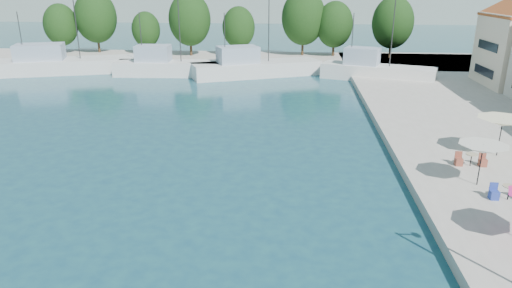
# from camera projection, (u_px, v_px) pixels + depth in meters

# --- Properties ---
(quay_far) EXTENTS (90.00, 16.00, 0.60)m
(quay_far) POSITION_uv_depth(u_px,v_px,m) (247.00, 61.00, 67.40)
(quay_far) COLOR #ADA79C
(quay_far) RESTS_ON ground
(trawler_01) EXTENTS (19.87, 10.98, 10.20)m
(trawler_01) POSITION_uv_depth(u_px,v_px,m) (61.00, 65.00, 59.62)
(trawler_01) COLOR silver
(trawler_01) RESTS_ON ground
(trawler_02) EXTENTS (14.12, 4.32, 10.20)m
(trawler_02) POSITION_uv_depth(u_px,v_px,m) (168.00, 67.00, 57.86)
(trawler_02) COLOR silver
(trawler_02) RESTS_ON ground
(trawler_03) EXTENTS (16.49, 10.35, 10.20)m
(trawler_03) POSITION_uv_depth(u_px,v_px,m) (253.00, 68.00, 57.37)
(trawler_03) COLOR silver
(trawler_03) RESTS_ON ground
(trawler_04) EXTENTS (13.69, 7.72, 10.20)m
(trawler_04) POSITION_uv_depth(u_px,v_px,m) (375.00, 71.00, 55.04)
(trawler_04) COLOR silver
(trawler_04) RESTS_ON ground
(tree_01) EXTENTS (5.18, 5.18, 7.67)m
(tree_01) POSITION_uv_depth(u_px,v_px,m) (61.00, 25.00, 71.47)
(tree_01) COLOR #3F2B19
(tree_01) RESTS_ON quay_far
(tree_02) EXTENTS (6.52, 6.52, 9.66)m
(tree_02) POSITION_uv_depth(u_px,v_px,m) (96.00, 17.00, 72.07)
(tree_02) COLOR #3F2B19
(tree_02) RESTS_ON quay_far
(tree_03) EXTENTS (4.39, 4.39, 6.50)m
(tree_03) POSITION_uv_depth(u_px,v_px,m) (146.00, 30.00, 71.18)
(tree_03) COLOR #3F2B19
(tree_03) RESTS_ON quay_far
(tree_04) EXTENTS (6.33, 6.33, 9.37)m
(tree_04) POSITION_uv_depth(u_px,v_px,m) (190.00, 19.00, 68.83)
(tree_04) COLOR #3F2B19
(tree_04) RESTS_ON quay_far
(tree_05) EXTENTS (4.96, 4.96, 7.35)m
(tree_05) POSITION_uv_depth(u_px,v_px,m) (239.00, 27.00, 69.21)
(tree_05) COLOR #3F2B19
(tree_05) RESTS_ON quay_far
(tree_06) EXTENTS (6.62, 6.62, 9.80)m
(tree_06) POSITION_uv_depth(u_px,v_px,m) (303.00, 18.00, 69.08)
(tree_06) COLOR #3F2B19
(tree_06) RESTS_ON quay_far
(tree_07) EXTENTS (5.49, 5.49, 8.13)m
(tree_07) POSITION_uv_depth(u_px,v_px,m) (335.00, 25.00, 68.56)
(tree_07) COLOR #3F2B19
(tree_07) RESTS_ON quay_far
(tree_08) EXTENTS (6.01, 6.01, 8.89)m
(tree_08) POSITION_uv_depth(u_px,v_px,m) (393.00, 23.00, 66.61)
(tree_08) COLOR #3F2B19
(tree_08) RESTS_ON quay_far
(umbrella_white) EXTENTS (2.61, 2.61, 2.34)m
(umbrella_white) POSITION_uv_depth(u_px,v_px,m) (483.00, 149.00, 24.22)
(umbrella_white) COLOR black
(umbrella_white) RESTS_ON quay_right
(umbrella_cream) EXTENTS (3.15, 3.15, 2.48)m
(umbrella_cream) POSITION_uv_depth(u_px,v_px,m) (503.00, 122.00, 28.47)
(umbrella_cream) COLOR black
(umbrella_cream) RESTS_ON quay_right
(cafe_table_02) EXTENTS (1.82, 0.70, 0.76)m
(cafe_table_02) POSITION_uv_depth(u_px,v_px,m) (508.00, 194.00, 23.08)
(cafe_table_02) COLOR black
(cafe_table_02) RESTS_ON quay_right
(cafe_table_03) EXTENTS (1.82, 0.70, 0.76)m
(cafe_table_03) POSITION_uv_depth(u_px,v_px,m) (471.00, 161.00, 27.42)
(cafe_table_03) COLOR black
(cafe_table_03) RESTS_ON quay_right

